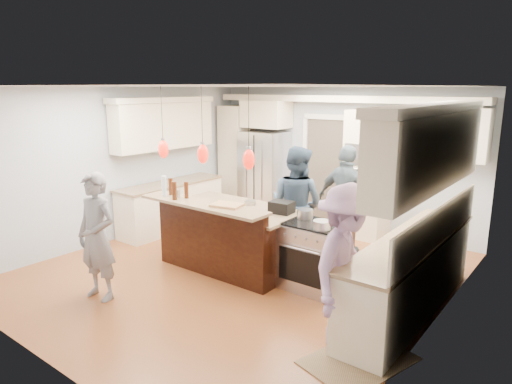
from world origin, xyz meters
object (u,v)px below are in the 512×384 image
kitchen_island (232,236)px  island_range (315,256)px  person_bar_end (97,237)px  person_far_left (296,205)px  refrigerator (264,174)px

kitchen_island → island_range: (1.41, 0.08, -0.03)m
person_bar_end → person_far_left: size_ratio=0.91×
refrigerator → kitchen_island: size_ratio=0.86×
kitchen_island → island_range: 1.41m
refrigerator → island_range: size_ratio=1.96×
kitchen_island → island_range: size_ratio=2.28×
person_bar_end → person_far_left: person_far_left is taller
person_bar_end → island_range: bearing=36.8°
island_range → person_bar_end: (-2.06, -1.95, 0.37)m
kitchen_island → person_far_left: 1.10m
person_bar_end → kitchen_island: bearing=64.1°
kitchen_island → person_far_left: person_far_left is taller
refrigerator → kitchen_island: refrigerator is taller
island_range → person_bar_end: person_bar_end is taller
refrigerator → island_range: bearing=-42.6°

